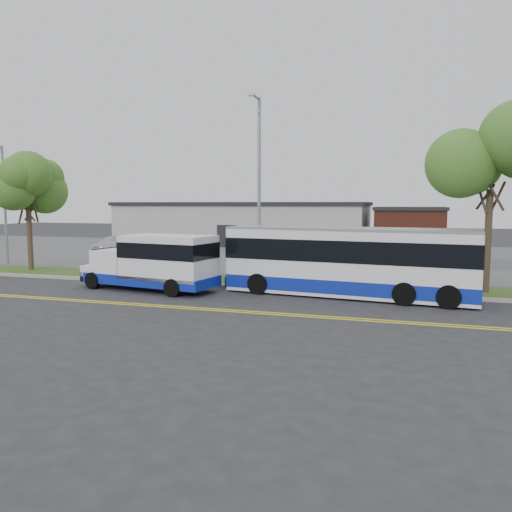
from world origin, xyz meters
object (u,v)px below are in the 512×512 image
(streetlight_near, at_px, (259,184))
(transit_bus, at_px, (348,262))
(tree_west, at_px, (27,189))
(parked_car_b, at_px, (112,244))
(streetlight_far, at_px, (4,200))
(tree_east, at_px, (492,159))
(shuttle_bus, at_px, (157,261))
(pedestrian, at_px, (131,258))
(parked_car_a, at_px, (126,245))

(streetlight_near, bearing_deg, transit_bus, -23.47)
(tree_west, distance_m, parked_car_b, 12.88)
(tree_west, height_order, parked_car_b, tree_west)
(tree_west, height_order, transit_bus, tree_west)
(streetlight_far, distance_m, transit_bus, 24.55)
(tree_east, bearing_deg, shuttle_bus, -166.42)
(streetlight_near, bearing_deg, tree_east, 1.42)
(tree_east, relative_size, transit_bus, 0.73)
(tree_west, relative_size, streetlight_near, 0.73)
(streetlight_near, bearing_deg, parked_car_b, 143.92)
(transit_bus, height_order, pedestrian, transit_bus)
(streetlight_near, distance_m, transit_bus, 6.47)
(streetlight_far, bearing_deg, streetlight_near, -8.05)
(tree_west, height_order, streetlight_far, streetlight_far)
(streetlight_far, bearing_deg, tree_east, -4.60)
(streetlight_far, height_order, transit_bus, streetlight_far)
(transit_bus, bearing_deg, parked_car_a, 153.87)
(tree_west, bearing_deg, transit_bus, -7.44)
(streetlight_far, height_order, parked_car_b, streetlight_far)
(streetlight_far, distance_m, parked_car_a, 9.38)
(streetlight_near, xyz_separation_m, parked_car_a, (-14.03, 9.80, -4.31))
(shuttle_bus, height_order, transit_bus, transit_bus)
(tree_east, height_order, parked_car_b, tree_east)
(tree_west, height_order, parked_car_a, tree_west)
(tree_west, bearing_deg, shuttle_bus, -19.54)
(tree_west, xyz_separation_m, transit_bus, (19.90, -2.60, -3.55))
(tree_east, xyz_separation_m, pedestrian, (-19.23, 0.68, -5.24))
(tree_east, distance_m, transit_bus, 8.02)
(tree_east, relative_size, shuttle_bus, 1.14)
(shuttle_bus, xyz_separation_m, transit_bus, (9.03, 1.26, 0.13))
(tree_west, relative_size, parked_car_b, 1.58)
(streetlight_far, relative_size, shuttle_bus, 1.10)
(tree_east, distance_m, parked_car_a, 27.30)
(transit_bus, bearing_deg, tree_west, 178.64)
(tree_west, distance_m, streetlight_far, 4.62)
(shuttle_bus, relative_size, pedestrian, 4.20)
(transit_bus, height_order, parked_car_b, transit_bus)
(parked_car_a, bearing_deg, streetlight_far, -134.18)
(tree_west, height_order, shuttle_bus, tree_west)
(tree_east, bearing_deg, streetlight_near, -178.58)
(transit_bus, bearing_deg, shuttle_bus, -165.99)
(streetlight_near, height_order, parked_car_b, streetlight_near)
(transit_bus, relative_size, pedestrian, 6.59)
(parked_car_a, distance_m, parked_car_b, 3.98)
(streetlight_near, bearing_deg, pedestrian, 173.37)
(tree_east, relative_size, streetlight_near, 0.88)
(parked_car_b, bearing_deg, streetlight_near, -33.13)
(streetlight_near, bearing_deg, shuttle_bus, -140.69)
(streetlight_far, bearing_deg, parked_car_a, 55.09)
(streetlight_far, xyz_separation_m, transit_bus, (23.90, -4.81, -2.90))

